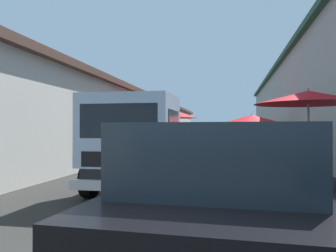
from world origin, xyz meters
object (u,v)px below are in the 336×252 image
object	(u,v)px
vendor_by_crates	(244,140)
fruit_stall_far_right	(309,108)
fruit_stall_far_left	(252,124)
vendor_in_shade	(218,147)
delivery_truck	(140,146)
parked_scooter	(259,157)
hatchback_car	(224,195)
plastic_stool	(186,155)
fruit_stall_mid_lane	(173,120)

from	to	relation	value
vendor_by_crates	fruit_stall_far_right	bearing A→B (deg)	-170.34
fruit_stall_far_left	vendor_by_crates	world-z (taller)	fruit_stall_far_left
fruit_stall_far_right	vendor_in_shade	xyz separation A→B (m)	(0.84, 2.21, -1.00)
vendor_by_crates	delivery_truck	bearing A→B (deg)	163.93
fruit_stall_far_right	parked_scooter	size ratio (longest dim) A/B	1.54
hatchback_car	parked_scooter	size ratio (longest dim) A/B	2.39
fruit_stall_far_right	plastic_stool	world-z (taller)	fruit_stall_far_right
plastic_stool	vendor_by_crates	bearing A→B (deg)	-55.86
delivery_truck	plastic_stool	size ratio (longest dim) A/B	11.37
vendor_by_crates	parked_scooter	size ratio (longest dim) A/B	0.97
hatchback_car	plastic_stool	bearing A→B (deg)	9.35
fruit_stall_far_left	vendor_in_shade	xyz separation A→B (m)	(-8.08, 1.40, -0.74)
delivery_truck	fruit_stall_mid_lane	bearing A→B (deg)	4.44
fruit_stall_mid_lane	hatchback_car	size ratio (longest dim) A/B	0.60
hatchback_car	parked_scooter	distance (m)	8.82
vendor_in_shade	hatchback_car	bearing A→B (deg)	-177.30
vendor_in_shade	parked_scooter	world-z (taller)	vendor_in_shade
hatchback_car	vendor_by_crates	size ratio (longest dim) A/B	2.48
vendor_by_crates	parked_scooter	bearing A→B (deg)	-174.62
fruit_stall_far_left	parked_scooter	distance (m)	5.51
fruit_stall_far_right	fruit_stall_far_left	world-z (taller)	fruit_stall_far_right
hatchback_car	delivery_truck	size ratio (longest dim) A/B	0.81
fruit_stall_mid_lane	parked_scooter	distance (m)	5.19
vendor_in_shade	vendor_by_crates	bearing A→B (deg)	-8.04
fruit_stall_far_left	fruit_stall_mid_lane	bearing A→B (deg)	117.17
fruit_stall_far_right	delivery_truck	xyz separation A→B (m)	(-1.41, 3.83, -0.88)
hatchback_car	vendor_by_crates	world-z (taller)	vendor_by_crates
fruit_stall_far_right	vendor_by_crates	bearing A→B (deg)	9.66
vendor_by_crates	vendor_in_shade	bearing A→B (deg)	171.96
vendor_in_shade	parked_scooter	xyz separation A→B (m)	(2.70, -1.31, -0.47)
fruit_stall_far_right	vendor_in_shade	bearing A→B (deg)	69.24
fruit_stall_far_right	hatchback_car	bearing A→B (deg)	159.77
vendor_in_shade	plastic_stool	world-z (taller)	vendor_in_shade
fruit_stall_far_right	vendor_by_crates	world-z (taller)	fruit_stall_far_right
hatchback_car	plastic_stool	size ratio (longest dim) A/B	9.22
delivery_truck	vendor_in_shade	world-z (taller)	delivery_truck
fruit_stall_far_left	vendor_in_shade	distance (m)	8.24
delivery_truck	parked_scooter	xyz separation A→B (m)	(4.95, -2.93, -0.59)
parked_scooter	fruit_stall_far_right	bearing A→B (deg)	-165.73
fruit_stall_mid_lane	vendor_in_shade	size ratio (longest dim) A/B	1.49
parked_scooter	vendor_by_crates	bearing A→B (deg)	5.38
fruit_stall_mid_lane	vendor_in_shade	distance (m)	6.66
fruit_stall_far_left	vendor_by_crates	distance (m)	1.69
fruit_stall_mid_lane	vendor_by_crates	distance (m)	3.36
hatchback_car	fruit_stall_far_right	bearing A→B (deg)	-20.23
delivery_truck	fruit_stall_far_right	bearing A→B (deg)	-69.78
fruit_stall_far_left	plastic_stool	world-z (taller)	fruit_stall_far_left
plastic_stool	delivery_truck	bearing A→B (deg)	179.26
fruit_stall_mid_lane	fruit_stall_far_left	xyz separation A→B (m)	(1.89, -3.68, -0.16)
fruit_stall_far_left	delivery_truck	size ratio (longest dim) A/B	0.55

